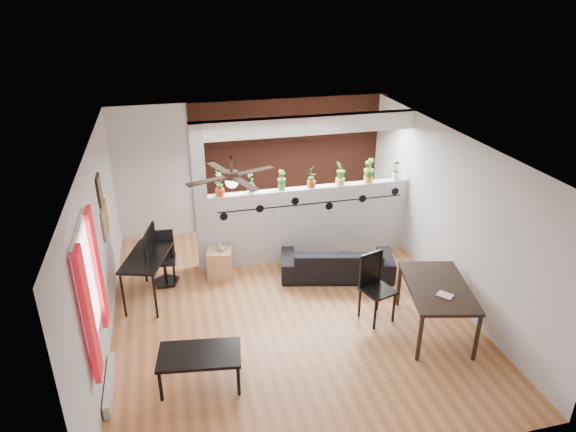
{
  "coord_description": "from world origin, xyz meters",
  "views": [
    {
      "loc": [
        -1.57,
        -6.46,
        4.6
      ],
      "look_at": [
        0.16,
        0.6,
        1.27
      ],
      "focal_mm": 32.0,
      "sensor_mm": 36.0,
      "label": 1
    }
  ],
  "objects_px": {
    "potted_plant_5": "(369,170)",
    "coffee_table": "(200,357)",
    "ceiling_fan": "(232,178)",
    "potted_plant_6": "(396,169)",
    "potted_plant_4": "(340,172)",
    "cup": "(222,248)",
    "potted_plant_2": "(282,179)",
    "dining_table": "(438,291)",
    "computer_desk": "(147,260)",
    "office_chair": "(164,261)",
    "potted_plant_1": "(251,181)",
    "sofa": "(337,262)",
    "cube_shelf": "(220,264)",
    "folding_chair": "(374,281)",
    "potted_plant_3": "(311,176)",
    "potted_plant_0": "(219,183)"
  },
  "relations": [
    {
      "from": "ceiling_fan",
      "to": "potted_plant_4",
      "type": "xyz_separation_m",
      "value": [
        2.13,
        1.8,
        -0.73
      ]
    },
    {
      "from": "potted_plant_2",
      "to": "sofa",
      "type": "bearing_deg",
      "value": -45.11
    },
    {
      "from": "potted_plant_4",
      "to": "dining_table",
      "type": "xyz_separation_m",
      "value": [
        0.58,
        -2.56,
        -0.91
      ]
    },
    {
      "from": "potted_plant_5",
      "to": "coffee_table",
      "type": "relative_size",
      "value": 0.41
    },
    {
      "from": "potted_plant_5",
      "to": "potted_plant_3",
      "type": "bearing_deg",
      "value": 180.0
    },
    {
      "from": "potted_plant_6",
      "to": "potted_plant_1",
      "type": "bearing_deg",
      "value": 180.0
    },
    {
      "from": "office_chair",
      "to": "potted_plant_1",
      "type": "bearing_deg",
      "value": 10.56
    },
    {
      "from": "potted_plant_4",
      "to": "folding_chair",
      "type": "xyz_separation_m",
      "value": [
        -0.14,
        -2.02,
        -0.97
      ]
    },
    {
      "from": "potted_plant_0",
      "to": "computer_desk",
      "type": "bearing_deg",
      "value": -149.0
    },
    {
      "from": "computer_desk",
      "to": "office_chair",
      "type": "distance_m",
      "value": 0.61
    },
    {
      "from": "potted_plant_1",
      "to": "folding_chair",
      "type": "bearing_deg",
      "value": -54.56
    },
    {
      "from": "sofa",
      "to": "cube_shelf",
      "type": "relative_size",
      "value": 3.62
    },
    {
      "from": "ceiling_fan",
      "to": "potted_plant_2",
      "type": "xyz_separation_m",
      "value": [
        1.07,
        1.8,
        -0.77
      ]
    },
    {
      "from": "ceiling_fan",
      "to": "coffee_table",
      "type": "relative_size",
      "value": 1.11
    },
    {
      "from": "potted_plant_2",
      "to": "dining_table",
      "type": "height_order",
      "value": "potted_plant_2"
    },
    {
      "from": "potted_plant_5",
      "to": "sofa",
      "type": "distance_m",
      "value": 1.73
    },
    {
      "from": "potted_plant_4",
      "to": "cup",
      "type": "bearing_deg",
      "value": -171.07
    },
    {
      "from": "ceiling_fan",
      "to": "potted_plant_6",
      "type": "xyz_separation_m",
      "value": [
        3.18,
        1.8,
        -0.77
      ]
    },
    {
      "from": "potted_plant_6",
      "to": "cube_shelf",
      "type": "bearing_deg",
      "value": -174.06
    },
    {
      "from": "ceiling_fan",
      "to": "dining_table",
      "type": "relative_size",
      "value": 0.78
    },
    {
      "from": "potted_plant_3",
      "to": "potted_plant_4",
      "type": "relative_size",
      "value": 0.92
    },
    {
      "from": "potted_plant_4",
      "to": "dining_table",
      "type": "relative_size",
      "value": 0.29
    },
    {
      "from": "potted_plant_1",
      "to": "potted_plant_2",
      "type": "relative_size",
      "value": 1.07
    },
    {
      "from": "cup",
      "to": "computer_desk",
      "type": "xyz_separation_m",
      "value": [
        -1.2,
        -0.41,
        0.15
      ]
    },
    {
      "from": "dining_table",
      "to": "coffee_table",
      "type": "bearing_deg",
      "value": -174.87
    },
    {
      "from": "potted_plant_0",
      "to": "cup",
      "type": "xyz_separation_m",
      "value": [
        -0.06,
        -0.34,
        -1.03
      ]
    },
    {
      "from": "potted_plant_1",
      "to": "sofa",
      "type": "height_order",
      "value": "potted_plant_1"
    },
    {
      "from": "sofa",
      "to": "cube_shelf",
      "type": "height_order",
      "value": "sofa"
    },
    {
      "from": "potted_plant_4",
      "to": "potted_plant_2",
      "type": "bearing_deg",
      "value": 180.0
    },
    {
      "from": "ceiling_fan",
      "to": "potted_plant_3",
      "type": "xyz_separation_m",
      "value": [
        1.6,
        1.8,
        -0.75
      ]
    },
    {
      "from": "potted_plant_0",
      "to": "potted_plant_2",
      "type": "height_order",
      "value": "potted_plant_0"
    },
    {
      "from": "potted_plant_6",
      "to": "dining_table",
      "type": "relative_size",
      "value": 0.24
    },
    {
      "from": "potted_plant_5",
      "to": "cube_shelf",
      "type": "xyz_separation_m",
      "value": [
        -2.74,
        -0.34,
        -1.33
      ]
    },
    {
      "from": "ceiling_fan",
      "to": "computer_desk",
      "type": "bearing_deg",
      "value": 139.69
    },
    {
      "from": "potted_plant_6",
      "to": "computer_desk",
      "type": "relative_size",
      "value": 0.31
    },
    {
      "from": "computer_desk",
      "to": "coffee_table",
      "type": "height_order",
      "value": "computer_desk"
    },
    {
      "from": "potted_plant_2",
      "to": "computer_desk",
      "type": "bearing_deg",
      "value": -161.92
    },
    {
      "from": "dining_table",
      "to": "office_chair",
      "type": "bearing_deg",
      "value": 148.49
    },
    {
      "from": "potted_plant_5",
      "to": "sofa",
      "type": "bearing_deg",
      "value": -135.78
    },
    {
      "from": "sofa",
      "to": "cup",
      "type": "relative_size",
      "value": 13.42
    },
    {
      "from": "dining_table",
      "to": "potted_plant_1",
      "type": "bearing_deg",
      "value": 130.25
    },
    {
      "from": "potted_plant_1",
      "to": "folding_chair",
      "type": "xyz_separation_m",
      "value": [
        1.44,
        -2.02,
        -0.94
      ]
    },
    {
      "from": "potted_plant_5",
      "to": "coffee_table",
      "type": "height_order",
      "value": "potted_plant_5"
    },
    {
      "from": "office_chair",
      "to": "potted_plant_0",
      "type": "bearing_deg",
      "value": 15.83
    },
    {
      "from": "potted_plant_6",
      "to": "potted_plant_2",
      "type": "bearing_deg",
      "value": 180.0
    },
    {
      "from": "potted_plant_6",
      "to": "computer_desk",
      "type": "distance_m",
      "value": 4.56
    },
    {
      "from": "office_chair",
      "to": "folding_chair",
      "type": "bearing_deg",
      "value": -30.23
    },
    {
      "from": "potted_plant_3",
      "to": "potted_plant_5",
      "type": "relative_size",
      "value": 0.92
    },
    {
      "from": "ceiling_fan",
      "to": "computer_desk",
      "type": "height_order",
      "value": "ceiling_fan"
    },
    {
      "from": "ceiling_fan",
      "to": "potted_plant_5",
      "type": "bearing_deg",
      "value": 34.15
    }
  ]
}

